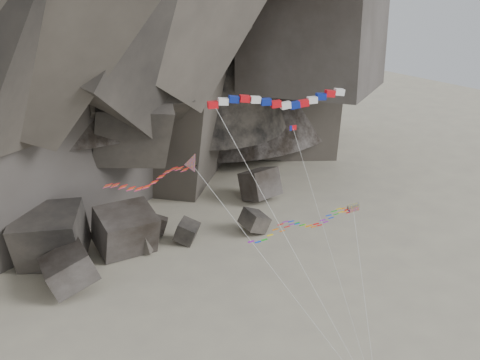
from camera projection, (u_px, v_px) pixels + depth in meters
boulder_field at (50, 258)px, 74.65m from camera, size 66.74×16.77×8.64m
delta_kite at (147, 180)px, 46.98m from camera, size 18.01×14.82×21.31m
banner_kite at (279, 102)px, 45.53m from camera, size 10.43×10.40×26.81m
parafoil_kite at (300, 224)px, 52.61m from camera, size 12.37×9.50×15.02m
pennant_kite at (311, 187)px, 48.60m from camera, size 3.71×8.55×23.81m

